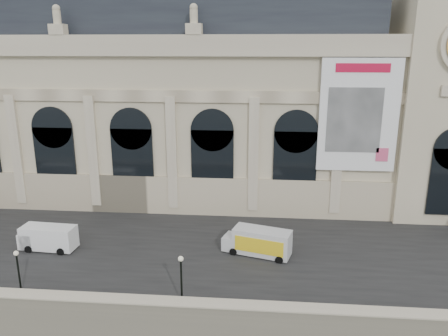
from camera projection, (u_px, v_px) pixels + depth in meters
The scene contains 9 objects.
quay at pixel (185, 201), 69.29m from camera, with size 160.00×70.00×6.00m, color gray.
street at pixel (151, 240), 48.33m from camera, with size 160.00×24.00×0.06m, color #2D2D2D.
parapet at pixel (110, 304), 35.33m from camera, with size 160.00×1.40×1.21m.
museum at pixel (135, 98), 61.29m from camera, with size 69.00×18.70×29.10m.
clock_pavilion at pixel (441, 74), 54.12m from camera, with size 13.00×14.72×36.70m.
van_c at pixel (46, 238), 45.85m from camera, with size 5.94×2.71×2.59m.
box_truck at pixel (258, 242), 44.65m from camera, with size 7.30×4.08×2.81m.
lamp_left at pixel (19, 273), 37.23m from camera, with size 0.42×0.42×4.15m.
lamp_right at pixel (181, 280), 35.86m from camera, with size 0.45×0.45×4.37m.
Camera 1 is at (11.92, -29.49, 26.80)m, focal length 35.00 mm.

